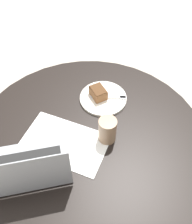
# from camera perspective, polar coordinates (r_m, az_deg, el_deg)

# --- Properties ---
(ground_plane) EXTENTS (12.00, 12.00, 0.00)m
(ground_plane) POSITION_cam_1_polar(r_m,az_deg,el_deg) (1.78, -1.15, -19.76)
(ground_plane) COLOR #B7AD9E
(dining_table) EXTENTS (1.00, 1.00, 0.77)m
(dining_table) POSITION_cam_1_polar(r_m,az_deg,el_deg) (1.21, -1.61, -9.67)
(dining_table) COLOR black
(dining_table) RESTS_ON ground_plane
(paper_document) EXTENTS (0.39, 0.30, 0.00)m
(paper_document) POSITION_cam_1_polar(r_m,az_deg,el_deg) (1.09, -6.84, -6.57)
(paper_document) COLOR white
(paper_document) RESTS_ON dining_table
(plate) EXTENTS (0.22, 0.22, 0.01)m
(plate) POSITION_cam_1_polar(r_m,az_deg,el_deg) (1.22, 1.58, 3.02)
(plate) COLOR silver
(plate) RESTS_ON dining_table
(cake_slice) EXTENTS (0.10, 0.08, 0.05)m
(cake_slice) POSITION_cam_1_polar(r_m,az_deg,el_deg) (1.20, 0.49, 4.23)
(cake_slice) COLOR brown
(cake_slice) RESTS_ON plate
(fork) EXTENTS (0.15, 0.12, 0.00)m
(fork) POSITION_cam_1_polar(r_m,az_deg,el_deg) (1.22, 3.39, 3.25)
(fork) COLOR silver
(fork) RESTS_ON plate
(coffee_glass) EXTENTS (0.07, 0.07, 0.11)m
(coffee_glass) POSITION_cam_1_polar(r_m,az_deg,el_deg) (1.04, 2.49, -3.97)
(coffee_glass) COLOR #997556
(coffee_glass) RESTS_ON dining_table
(laptop) EXTENTS (0.36, 0.38, 0.22)m
(laptop) POSITION_cam_1_polar(r_m,az_deg,el_deg) (1.01, -14.86, -11.80)
(laptop) COLOR gray
(laptop) RESTS_ON dining_table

